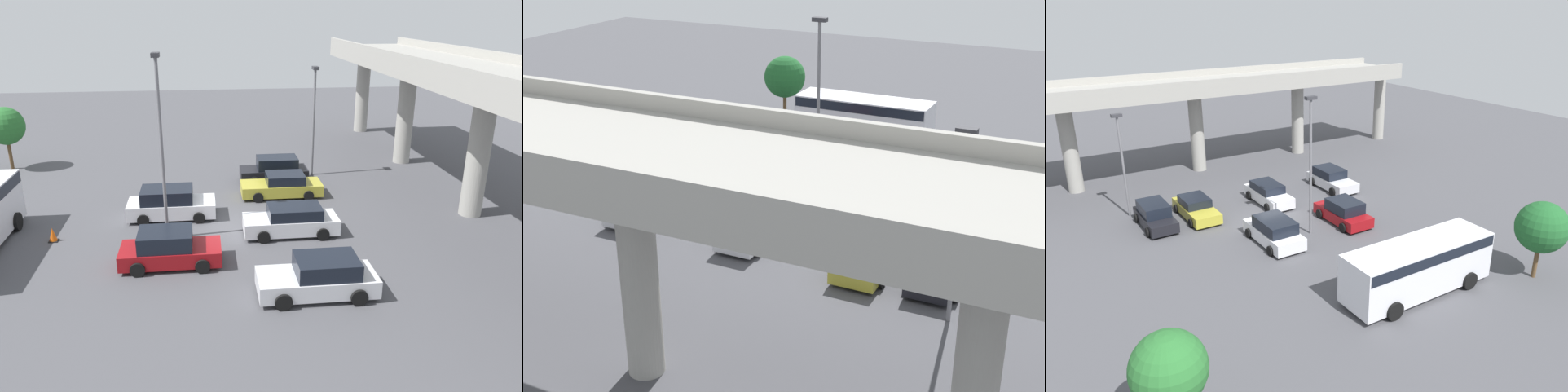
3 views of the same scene
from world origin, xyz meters
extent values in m
plane|color=#4C4C51|center=(0.00, 0.00, 0.00)|extent=(94.67, 94.67, 0.00)
cube|color=#9E9B93|center=(0.00, 13.30, 7.29)|extent=(41.00, 6.30, 0.90)
cube|color=#9E9B93|center=(0.00, 10.30, 8.02)|extent=(41.00, 0.30, 0.55)
cylinder|color=#9E9B93|center=(-20.50, 13.30, 3.42)|extent=(1.18, 1.18, 6.84)
cylinder|color=#9E9B93|center=(-10.25, 13.30, 3.42)|extent=(1.18, 1.18, 6.84)
cylinder|color=#9E9B93|center=(0.00, 13.30, 3.42)|extent=(1.18, 1.18, 6.84)
cube|color=black|center=(-6.94, 3.32, 0.52)|extent=(1.80, 4.36, 0.70)
cube|color=black|center=(-6.94, 3.54, 1.24)|extent=(1.66, 2.59, 0.74)
cylinder|color=black|center=(-6.01, 1.97, 0.32)|extent=(0.22, 0.63, 0.63)
cylinder|color=black|center=(-7.86, 1.97, 0.32)|extent=(0.22, 0.63, 0.63)
cylinder|color=black|center=(-6.01, 4.67, 0.32)|extent=(0.22, 0.63, 0.63)
cylinder|color=black|center=(-7.86, 4.67, 0.32)|extent=(0.22, 0.63, 0.63)
cube|color=gold|center=(-4.06, 3.38, 0.50)|extent=(1.87, 4.84, 0.67)
cube|color=black|center=(-4.06, 3.61, 1.12)|extent=(1.72, 2.25, 0.57)
cylinder|color=black|center=(-3.10, 1.88, 0.30)|extent=(0.22, 0.60, 0.60)
cylinder|color=black|center=(-5.02, 1.88, 0.30)|extent=(0.22, 0.60, 0.60)
cylinder|color=black|center=(-3.10, 4.88, 0.30)|extent=(0.22, 0.60, 0.60)
cylinder|color=black|center=(-5.02, 4.88, 0.30)|extent=(0.22, 0.60, 0.60)
cube|color=silver|center=(-1.45, -3.00, 0.56)|extent=(2.00, 4.67, 0.77)
cube|color=black|center=(-1.45, -3.22, 1.30)|extent=(1.84, 2.73, 0.72)
cylinder|color=black|center=(-2.47, -1.55, 0.31)|extent=(0.22, 0.62, 0.62)
cylinder|color=black|center=(-0.43, -1.55, 0.31)|extent=(0.22, 0.62, 0.62)
cylinder|color=black|center=(-2.47, -4.45, 0.31)|extent=(0.22, 0.62, 0.62)
cylinder|color=black|center=(-0.43, -4.45, 0.31)|extent=(0.22, 0.62, 0.62)
cube|color=silver|center=(1.45, 3.01, 0.55)|extent=(1.81, 4.71, 0.75)
cube|color=black|center=(1.45, 3.21, 1.20)|extent=(1.66, 2.62, 0.57)
cylinder|color=black|center=(2.38, 1.55, 0.32)|extent=(0.22, 0.63, 0.63)
cylinder|color=black|center=(0.53, 1.55, 0.32)|extent=(0.22, 0.63, 0.63)
cylinder|color=black|center=(2.38, 4.47, 0.32)|extent=(0.22, 0.63, 0.63)
cylinder|color=black|center=(0.53, 4.47, 0.32)|extent=(0.22, 0.63, 0.63)
cube|color=maroon|center=(4.04, -2.77, 0.52)|extent=(1.91, 4.42, 0.69)
cube|color=black|center=(4.04, -2.97, 1.24)|extent=(1.76, 2.33, 0.75)
cylinder|color=black|center=(3.06, -1.40, 0.32)|extent=(0.22, 0.64, 0.64)
cylinder|color=black|center=(5.02, -1.40, 0.32)|extent=(0.22, 0.64, 0.64)
cylinder|color=black|center=(3.06, -4.14, 0.32)|extent=(0.22, 0.64, 0.64)
cylinder|color=black|center=(5.02, -4.14, 0.32)|extent=(0.22, 0.64, 0.64)
cube|color=silver|center=(7.25, 3.07, 0.55)|extent=(1.92, 4.70, 0.72)
cube|color=black|center=(7.25, 3.45, 1.25)|extent=(1.77, 2.45, 0.68)
cylinder|color=black|center=(8.23, 1.61, 0.34)|extent=(0.22, 0.68, 0.68)
cylinder|color=black|center=(6.27, 1.61, 0.34)|extent=(0.22, 0.68, 0.68)
cylinder|color=black|center=(8.23, 4.53, 0.34)|extent=(0.22, 0.68, 0.68)
cylinder|color=black|center=(6.27, 4.53, 0.34)|extent=(0.22, 0.68, 0.68)
cylinder|color=black|center=(-0.59, -10.79, 0.47)|extent=(0.94, 0.29, 0.94)
cylinder|color=slate|center=(-7.97, 6.09, 3.51)|extent=(0.16, 0.16, 7.02)
cube|color=#333338|center=(-7.97, 6.09, 7.12)|extent=(0.70, 0.35, 0.20)
cylinder|color=slate|center=(1.22, -3.10, 4.34)|extent=(0.16, 0.16, 8.69)
cube|color=#333338|center=(1.22, -3.10, 8.79)|extent=(0.70, 0.35, 0.20)
cylinder|color=brown|center=(-11.68, -14.69, 0.99)|extent=(0.24, 0.24, 1.98)
sphere|color=#286B2D|center=(-11.68, -14.69, 3.08)|extent=(2.60, 2.60, 2.60)
cube|color=black|center=(0.99, -8.63, 0.02)|extent=(0.44, 0.44, 0.04)
cone|color=#EA590F|center=(0.99, -8.63, 0.35)|extent=(0.40, 0.40, 0.70)
camera|label=1|loc=(24.51, -1.11, 10.71)|focal=35.00mm
camera|label=2|loc=(-12.51, 28.87, 14.07)|focal=50.00mm
camera|label=3|loc=(-15.00, -28.27, 14.22)|focal=35.00mm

